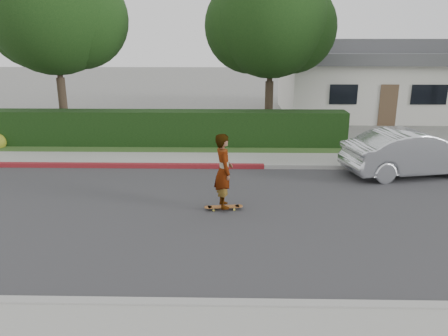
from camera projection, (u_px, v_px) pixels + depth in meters
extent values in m
plane|color=slate|center=(236.00, 214.00, 11.15)|extent=(120.00, 120.00, 0.00)
cube|color=#2D2D30|center=(236.00, 214.00, 11.15)|extent=(60.00, 8.00, 0.01)
cube|color=#9E9E99|center=(237.00, 306.00, 7.20)|extent=(60.00, 0.20, 0.15)
cube|color=#9E9E99|center=(235.00, 166.00, 15.06)|extent=(60.00, 0.20, 0.15)
cube|color=maroon|center=(91.00, 165.00, 15.16)|extent=(12.00, 0.21, 0.15)
cube|color=gray|center=(235.00, 160.00, 15.93)|extent=(60.00, 1.60, 0.12)
cube|color=#2D4C1E|center=(235.00, 149.00, 17.46)|extent=(60.00, 1.60, 0.10)
cube|color=black|center=(162.00, 129.00, 17.90)|extent=(15.00, 1.00, 1.50)
cylinder|color=#33261C|center=(64.00, 109.00, 19.07)|extent=(0.36, 0.36, 2.70)
cylinder|color=#33261C|center=(59.00, 62.00, 18.49)|extent=(0.24, 0.24, 2.25)
sphere|color=black|center=(53.00, 11.00, 17.92)|extent=(5.20, 5.20, 5.20)
sphere|color=black|center=(39.00, 17.00, 18.37)|extent=(4.42, 4.42, 4.42)
sphere|color=black|center=(78.00, 19.00, 18.27)|extent=(4.16, 4.16, 4.16)
cylinder|color=#33261C|center=(269.00, 110.00, 19.39)|extent=(0.36, 0.36, 2.52)
cylinder|color=#33261C|center=(270.00, 67.00, 18.85)|extent=(0.24, 0.24, 2.10)
sphere|color=black|center=(271.00, 20.00, 18.31)|extent=(4.80, 4.80, 4.80)
sphere|color=black|center=(252.00, 26.00, 18.77)|extent=(4.08, 4.08, 4.08)
sphere|color=black|center=(292.00, 28.00, 18.67)|extent=(3.84, 3.84, 3.84)
cube|color=beige|center=(369.00, 88.00, 25.90)|extent=(10.00, 8.00, 3.00)
cube|color=#4C4C51|center=(372.00, 57.00, 25.38)|extent=(10.60, 8.60, 0.60)
cube|color=#4C4C51|center=(373.00, 46.00, 25.21)|extent=(8.40, 6.40, 0.80)
cube|color=black|center=(343.00, 94.00, 22.07)|extent=(1.40, 0.06, 1.00)
cube|color=black|center=(429.00, 95.00, 21.98)|extent=(1.80, 0.06, 1.00)
cube|color=brown|center=(388.00, 105.00, 22.17)|extent=(0.90, 0.06, 2.10)
cylinder|color=gold|center=(214.00, 210.00, 11.31)|extent=(0.06, 0.04, 0.05)
cylinder|color=gold|center=(213.00, 208.00, 11.45)|extent=(0.06, 0.04, 0.05)
cylinder|color=gold|center=(234.00, 209.00, 11.36)|extent=(0.06, 0.04, 0.05)
cylinder|color=gold|center=(233.00, 207.00, 11.50)|extent=(0.06, 0.04, 0.05)
cube|color=silver|center=(213.00, 208.00, 11.37)|extent=(0.06, 0.17, 0.02)
cube|color=silver|center=(234.00, 207.00, 11.42)|extent=(0.06, 0.17, 0.02)
cube|color=brown|center=(224.00, 207.00, 11.39)|extent=(0.83, 0.29, 0.02)
cylinder|color=brown|center=(208.00, 207.00, 11.35)|extent=(0.22, 0.22, 0.02)
cylinder|color=brown|center=(239.00, 206.00, 11.43)|extent=(0.22, 0.22, 0.02)
imported|color=white|center=(224.00, 171.00, 11.11)|extent=(0.61, 0.79, 1.94)
imported|color=silver|center=(414.00, 153.00, 14.17)|extent=(4.77, 2.50, 1.50)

